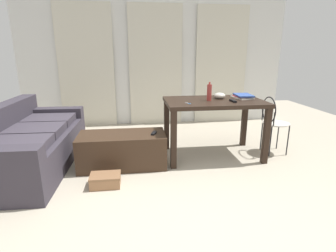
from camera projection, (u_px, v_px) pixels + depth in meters
name	position (u px, v px, depth m)	size (l,w,h in m)	color
ground_plane	(170.00, 163.00, 3.44)	(8.16, 8.16, 0.00)	#B2A893
wall_back	(155.00, 61.00, 5.11)	(5.04, 0.10, 2.44)	silver
curtains	(156.00, 66.00, 5.06)	(3.59, 0.03, 2.24)	beige
couch	(28.00, 144.00, 3.26)	(0.94, 1.97, 0.77)	#38333D
coffee_table	(122.00, 150.00, 3.32)	(1.07, 0.51, 0.42)	#382619
craft_table	(214.00, 108.00, 3.52)	(1.29, 0.79, 0.78)	black
wire_chair	(272.00, 118.00, 3.67)	(0.37, 0.37, 0.81)	silver
bottle_near	(209.00, 92.00, 3.43)	(0.06, 0.06, 0.24)	#99332D
bowl	(220.00, 96.00, 3.59)	(0.16, 0.16, 0.08)	beige
book_stack	(243.00, 96.00, 3.63)	(0.25, 0.32, 0.05)	silver
tv_remote_on_table	(233.00, 101.00, 3.37)	(0.04, 0.16, 0.02)	black
scissors	(189.00, 103.00, 3.26)	(0.06, 0.10, 0.00)	#9EA0A5
tv_remote_primary	(154.00, 133.00, 3.27)	(0.04, 0.14, 0.02)	black
shoebox	(105.00, 180.00, 2.84)	(0.32, 0.23, 0.13)	#996B47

